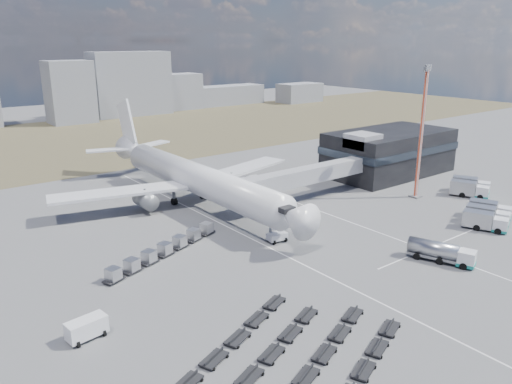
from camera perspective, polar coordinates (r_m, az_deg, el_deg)
ground at (r=72.25m, az=6.24°, el=-7.66°), size 420.00×420.00×0.00m
grass_strip at (r=166.20m, az=-21.12°, el=5.40°), size 420.00×90.00×0.01m
lane_markings at (r=80.66m, az=9.80°, el=-5.12°), size 47.12×110.00×0.01m
terminal at (r=120.19m, az=14.92°, el=4.49°), size 30.40×16.40×11.00m
jet_bridge at (r=94.84m, az=4.74°, el=1.65°), size 30.30×3.80×7.05m
airliner at (r=94.93m, az=-7.30°, el=1.74°), size 51.59×64.53×17.62m
fuel_tanker at (r=75.19m, az=20.39°, el=-6.44°), size 5.32×9.32×2.94m
pushback_tug at (r=77.69m, az=2.42°, el=-5.19°), size 3.21×2.01×1.40m
utility_van at (r=56.72m, az=-18.78°, el=-14.60°), size 4.37×2.40×2.23m
catering_truck at (r=101.54m, az=0.18°, el=0.65°), size 3.70×6.72×2.92m
service_trucks_near at (r=93.45m, az=24.93°, el=-2.43°), size 11.02×9.79×2.77m
service_trucks_far at (r=109.68m, az=23.26°, el=0.52°), size 8.39×8.98×2.88m
uld_row at (r=73.82m, az=-10.36°, el=-6.42°), size 21.44×9.13×1.72m
baggage_dollies at (r=49.26m, az=3.29°, el=-19.96°), size 30.66×23.83×0.75m
floodlight_mast at (r=101.59m, az=18.37°, el=6.39°), size 2.45×1.98×25.68m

